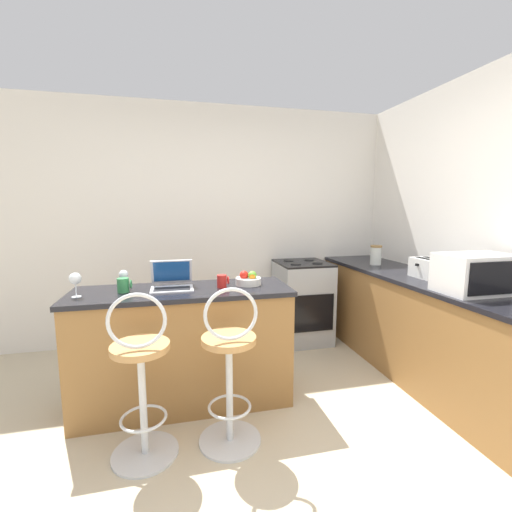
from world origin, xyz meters
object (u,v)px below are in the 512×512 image
object	(u,v)px
microwave	(476,274)
stove_range	(302,301)
bar_stool_far	(230,371)
toaster	(428,268)
wine_glass_tall	(124,275)
fruit_bowl	(248,280)
mug_red	(222,281)
wine_glass_short	(75,279)
storage_jar	(376,255)
bar_stool_near	(141,380)
laptop	(172,281)
mug_green	(124,285)

from	to	relation	value
microwave	stove_range	world-z (taller)	microwave
bar_stool_far	toaster	bearing A→B (deg)	15.21
stove_range	wine_glass_tall	size ratio (longest dim) A/B	6.40
bar_stool_far	fruit_bowl	size ratio (longest dim) A/B	5.19
fruit_bowl	wine_glass_tall	bearing A→B (deg)	174.43
mug_red	wine_glass_short	bearing A→B (deg)	-177.19
microwave	mug_red	distance (m)	1.82
wine_glass_tall	fruit_bowl	size ratio (longest dim) A/B	0.70
toaster	wine_glass_tall	size ratio (longest dim) A/B	1.81
mug_red	wine_glass_tall	size ratio (longest dim) A/B	0.69
microwave	storage_jar	world-z (taller)	microwave
storage_jar	microwave	bearing A→B (deg)	-89.80
microwave	wine_glass_short	distance (m)	2.78
bar_stool_near	storage_jar	world-z (taller)	storage_jar
laptop	microwave	xyz separation A→B (m)	(2.10, -0.64, 0.09)
bar_stool_far	stove_range	xyz separation A→B (m)	(1.07, 1.53, -0.04)
mug_green	bar_stool_near	bearing A→B (deg)	-74.99
wine_glass_tall	wine_glass_short	distance (m)	0.34
bar_stool_far	laptop	size ratio (longest dim) A/B	3.38
stove_range	mug_red	xyz separation A→B (m)	(-1.03, -0.99, 0.50)
bar_stool_near	toaster	bearing A→B (deg)	11.90
laptop	storage_jar	world-z (taller)	laptop
bar_stool_near	fruit_bowl	world-z (taller)	bar_stool_near
bar_stool_far	microwave	xyz separation A→B (m)	(1.76, -0.04, 0.54)
bar_stool_near	storage_jar	bearing A→B (deg)	27.78
fruit_bowl	stove_range	bearing A→B (deg)	49.12
wine_glass_tall	mug_green	distance (m)	0.12
stove_range	fruit_bowl	distance (m)	1.34
laptop	storage_jar	distance (m)	2.18
storage_jar	fruit_bowl	size ratio (longest dim) A/B	1.02
storage_jar	fruit_bowl	xyz separation A→B (m)	(-1.51, -0.62, -0.06)
microwave	wine_glass_tall	distance (m)	2.55
microwave	wine_glass_short	xyz separation A→B (m)	(-2.73, 0.52, -0.02)
storage_jar	mug_red	bearing A→B (deg)	-158.89
bar_stool_near	mug_green	world-z (taller)	bar_stool_near
wine_glass_tall	mug_green	xyz separation A→B (m)	(0.01, -0.11, -0.05)
bar_stool_near	toaster	xyz separation A→B (m)	(2.33, 0.49, 0.49)
laptop	bar_stool_near	bearing A→B (deg)	-107.00
bar_stool_far	toaster	world-z (taller)	toaster
bar_stool_near	bar_stool_far	world-z (taller)	same
stove_range	wine_glass_tall	xyz separation A→B (m)	(-1.75, -0.85, 0.55)
bar_stool_far	mug_green	bearing A→B (deg)	140.19
microwave	fruit_bowl	distance (m)	1.64
toaster	wine_glass_tall	xyz separation A→B (m)	(-2.49, 0.18, 0.01)
microwave	stove_range	xyz separation A→B (m)	(-0.70, 1.56, -0.59)
toaster	microwave	bearing A→B (deg)	-94.64
laptop	fruit_bowl	world-z (taller)	laptop
mug_red	bar_stool_near	bearing A→B (deg)	-136.10
fruit_bowl	bar_stool_far	bearing A→B (deg)	-112.90
toaster	wine_glass_short	world-z (taller)	toaster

